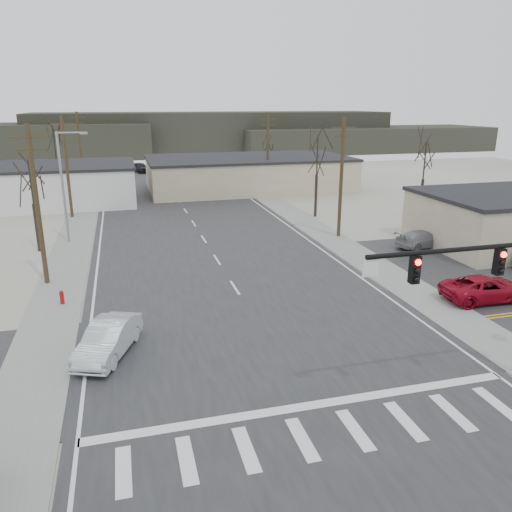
# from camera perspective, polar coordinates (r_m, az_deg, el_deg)

# --- Properties ---
(ground) EXTENTS (140.00, 140.00, 0.00)m
(ground) POSITION_cam_1_polar(r_m,az_deg,el_deg) (24.35, 1.79, -10.19)
(ground) COLOR beige
(ground) RESTS_ON ground
(main_road) EXTENTS (18.00, 110.00, 0.05)m
(main_road) POSITION_cam_1_polar(r_m,az_deg,el_deg) (37.92, -4.76, -0.01)
(main_road) COLOR #262628
(main_road) RESTS_ON ground
(cross_road) EXTENTS (90.00, 10.00, 0.04)m
(cross_road) POSITION_cam_1_polar(r_m,az_deg,el_deg) (24.34, 1.79, -10.15)
(cross_road) COLOR #262628
(cross_road) RESTS_ON ground
(sidewalk_left) EXTENTS (3.00, 90.00, 0.06)m
(sidewalk_left) POSITION_cam_1_polar(r_m,az_deg,el_deg) (42.40, -20.27, 0.83)
(sidewalk_left) COLOR gray
(sidewalk_left) RESTS_ON ground
(sidewalk_right) EXTENTS (3.00, 90.00, 0.06)m
(sidewalk_right) POSITION_cam_1_polar(r_m,az_deg,el_deg) (45.45, 7.33, 2.82)
(sidewalk_right) COLOR gray
(sidewalk_right) RESTS_ON ground
(fire_hydrant) EXTENTS (0.24, 0.24, 0.87)m
(fire_hydrant) POSITION_cam_1_polar(r_m,az_deg,el_deg) (30.86, -21.31, -4.42)
(fire_hydrant) COLOR #A50C0C
(fire_hydrant) RESTS_ON ground
(building_left_far) EXTENTS (22.30, 12.30, 4.50)m
(building_left_far) POSITION_cam_1_polar(r_m,az_deg,el_deg) (62.09, -24.05, 7.43)
(building_left_far) COLOR silver
(building_left_far) RESTS_ON ground
(building_right_far) EXTENTS (26.30, 14.30, 4.30)m
(building_right_far) POSITION_cam_1_polar(r_m,az_deg,el_deg) (67.32, -0.88, 9.46)
(building_right_far) COLOR #C1AF93
(building_right_far) RESTS_ON ground
(upole_left_b) EXTENTS (2.20, 0.30, 10.00)m
(upole_left_b) POSITION_cam_1_polar(r_m,az_deg,el_deg) (33.62, -23.75, 5.50)
(upole_left_b) COLOR #42341E
(upole_left_b) RESTS_ON ground
(upole_left_c) EXTENTS (2.20, 0.30, 10.00)m
(upole_left_c) POSITION_cam_1_polar(r_m,az_deg,el_deg) (53.26, -20.83, 9.65)
(upole_left_c) COLOR #42341E
(upole_left_c) RESTS_ON ground
(upole_left_d) EXTENTS (2.20, 0.30, 10.00)m
(upole_left_d) POSITION_cam_1_polar(r_m,az_deg,el_deg) (73.10, -19.46, 11.55)
(upole_left_d) COLOR #42341E
(upole_left_d) RESTS_ON ground
(upole_right_a) EXTENTS (2.20, 0.30, 10.00)m
(upole_right_a) POSITION_cam_1_polar(r_m,az_deg,el_deg) (43.01, 9.73, 8.96)
(upole_right_a) COLOR #42341E
(upole_right_a) RESTS_ON ground
(upole_right_b) EXTENTS (2.20, 0.30, 10.00)m
(upole_right_b) POSITION_cam_1_polar(r_m,az_deg,el_deg) (63.52, 1.35, 11.79)
(upole_right_b) COLOR #42341E
(upole_right_b) RESTS_ON ground
(streetlight_main) EXTENTS (2.40, 0.25, 9.00)m
(streetlight_main) POSITION_cam_1_polar(r_m,az_deg,el_deg) (43.34, -21.02, 7.95)
(streetlight_main) COLOR gray
(streetlight_main) RESTS_ON ground
(tree_left_near) EXTENTS (3.30, 3.30, 7.35)m
(tree_left_near) POSITION_cam_1_polar(r_m,az_deg,el_deg) (41.65, -24.31, 7.44)
(tree_left_near) COLOR #32271E
(tree_left_near) RESTS_ON ground
(tree_right_mid) EXTENTS (3.74, 3.74, 8.33)m
(tree_right_mid) POSITION_cam_1_polar(r_m,az_deg,el_deg) (50.61, 7.01, 11.09)
(tree_right_mid) COLOR #32271E
(tree_right_mid) RESTS_ON ground
(tree_left_far) EXTENTS (3.96, 3.96, 8.82)m
(tree_left_far) POSITION_cam_1_polar(r_m,az_deg,el_deg) (67.29, -22.04, 11.78)
(tree_left_far) COLOR #32271E
(tree_left_far) RESTS_ON ground
(tree_right_far) EXTENTS (3.52, 3.52, 7.84)m
(tree_right_far) POSITION_cam_1_polar(r_m,az_deg,el_deg) (75.95, 1.34, 12.94)
(tree_right_far) COLOR #32271E
(tree_right_far) RESTS_ON ground
(tree_lot) EXTENTS (3.52, 3.52, 7.84)m
(tree_lot) POSITION_cam_1_polar(r_m,az_deg,el_deg) (51.53, 18.71, 10.04)
(tree_lot) COLOR #32271E
(tree_lot) RESTS_ON ground
(hill_center) EXTENTS (80.00, 18.00, 9.00)m
(hill_center) POSITION_cam_1_polar(r_m,az_deg,el_deg) (118.80, -4.83, 13.89)
(hill_center) COLOR #333026
(hill_center) RESTS_ON ground
(hill_right) EXTENTS (60.00, 18.00, 5.50)m
(hill_right) POSITION_cam_1_polar(r_m,az_deg,el_deg) (124.47, 12.21, 12.92)
(hill_right) COLOR #333026
(hill_right) RESTS_ON ground
(sedan_crossing) EXTENTS (3.30, 5.01, 1.56)m
(sedan_crossing) POSITION_cam_1_polar(r_m,az_deg,el_deg) (24.09, -16.52, -9.07)
(sedan_crossing) COLOR #B5BDC1
(sedan_crossing) RESTS_ON main_road
(car_far_a) EXTENTS (2.78, 5.11, 1.41)m
(car_far_a) POSITION_cam_1_polar(r_m,az_deg,el_deg) (65.23, -6.99, 7.84)
(car_far_a) COLOR black
(car_far_a) RESTS_ON main_road
(car_far_b) EXTENTS (3.35, 5.02, 1.59)m
(car_far_b) POSITION_cam_1_polar(r_m,az_deg,el_deg) (86.15, -13.08, 9.84)
(car_far_b) COLOR black
(car_far_b) RESTS_ON main_road
(car_parked_red) EXTENTS (5.32, 2.62, 1.45)m
(car_parked_red) POSITION_cam_1_polar(r_m,az_deg,el_deg) (32.18, 24.77, -3.39)
(car_parked_red) COLOR maroon
(car_parked_red) RESTS_ON parking_lot
(car_parked_silver) EXTENTS (4.93, 2.67, 1.36)m
(car_parked_silver) POSITION_cam_1_polar(r_m,az_deg,el_deg) (42.04, 18.53, 1.84)
(car_parked_silver) COLOR gray
(car_parked_silver) RESTS_ON parking_lot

